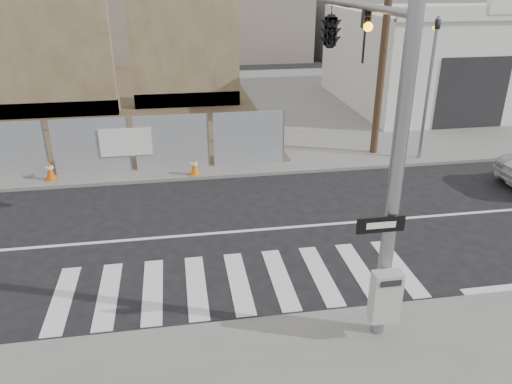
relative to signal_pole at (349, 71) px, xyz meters
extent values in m
plane|color=black|center=(-2.49, 2.05, -4.78)|extent=(100.00, 100.00, 0.00)
cube|color=slate|center=(-2.49, 16.05, -4.72)|extent=(50.00, 20.00, 0.12)
cylinder|color=gray|center=(0.01, -2.75, -1.16)|extent=(0.26, 0.26, 7.00)
cylinder|color=gray|center=(0.01, -0.15, 1.34)|extent=(0.14, 5.20, 0.14)
cube|color=#B2B2AF|center=(-0.04, -3.03, -3.64)|extent=(0.55, 0.30, 1.05)
cube|color=black|center=(-0.24, -2.91, -2.16)|extent=(0.90, 0.03, 0.30)
cube|color=silver|center=(-0.24, -2.93, -2.16)|extent=(0.55, 0.01, 0.12)
imported|color=black|center=(0.01, -0.75, 0.79)|extent=(0.16, 0.20, 1.00)
imported|color=black|center=(0.01, 1.45, 0.79)|extent=(0.53, 2.48, 1.00)
cylinder|color=gray|center=(5.51, 6.65, -2.06)|extent=(0.12, 0.12, 5.20)
imported|color=black|center=(5.51, 6.65, 0.44)|extent=(0.16, 0.20, 1.00)
cube|color=brown|center=(-9.49, 15.05, -0.66)|extent=(6.00, 0.50, 8.00)
cube|color=brown|center=(-9.49, 15.45, -4.26)|extent=(6.00, 1.30, 0.80)
cube|color=brown|center=(-2.99, 16.05, -0.66)|extent=(5.50, 0.50, 8.00)
cube|color=brown|center=(-2.99, 16.45, -4.26)|extent=(5.50, 1.30, 0.80)
cube|color=silver|center=(11.51, 15.05, -2.26)|extent=(12.00, 10.00, 4.80)
cube|color=black|center=(9.51, 10.03, -3.06)|extent=(3.40, 0.06, 3.20)
cylinder|color=#483221|center=(4.01, 7.55, 0.34)|extent=(0.28, 0.28, 10.00)
cube|color=#DA550B|center=(-8.10, 6.63, -4.65)|extent=(0.47, 0.47, 0.03)
cone|color=#DA550B|center=(-8.10, 6.63, -4.32)|extent=(0.42, 0.42, 0.69)
cylinder|color=silver|center=(-8.10, 6.63, -4.22)|extent=(0.27, 0.27, 0.08)
cube|color=orange|center=(-3.17, 6.27, -4.65)|extent=(0.38, 0.38, 0.03)
cone|color=orange|center=(-3.17, 6.27, -4.34)|extent=(0.34, 0.34, 0.64)
cylinder|color=silver|center=(-3.17, 6.27, -4.25)|extent=(0.25, 0.25, 0.07)
camera|label=1|loc=(-3.72, -10.29, 1.96)|focal=35.00mm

